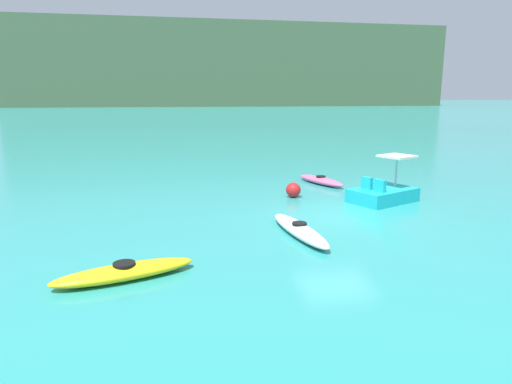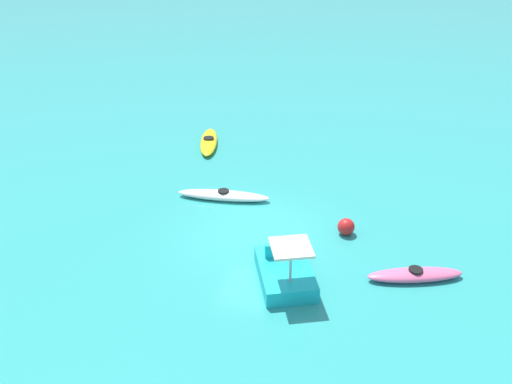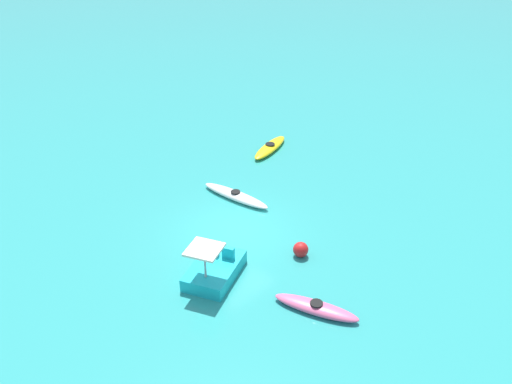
{
  "view_description": "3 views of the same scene",
  "coord_description": "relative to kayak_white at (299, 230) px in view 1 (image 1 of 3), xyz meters",
  "views": [
    {
      "loc": [
        -5.62,
        -13.49,
        3.88
      ],
      "look_at": [
        -2.5,
        1.06,
        0.68
      ],
      "focal_mm": 31.83,
      "sensor_mm": 36.0,
      "label": 1
    },
    {
      "loc": [
        15.59,
        4.16,
        10.28
      ],
      "look_at": [
        -2.08,
        -0.58,
        0.36
      ],
      "focal_mm": 39.6,
      "sensor_mm": 36.0,
      "label": 2
    },
    {
      "loc": [
        12.46,
        13.19,
        12.4
      ],
      "look_at": [
        -2.05,
        -0.73,
        0.68
      ],
      "focal_mm": 38.79,
      "sensor_mm": 36.0,
      "label": 3
    }
  ],
  "objects": [
    {
      "name": "ground_plane",
      "position": [
        1.86,
        1.78,
        -0.16
      ],
      "size": [
        600.0,
        600.0,
        0.0
      ],
      "primitive_type": "plane",
      "color": "teal"
    },
    {
      "name": "kayak_white",
      "position": [
        0.0,
        0.0,
        0.0
      ],
      "size": [
        1.04,
        3.51,
        0.37
      ],
      "color": "white",
      "rests_on": "ground_plane"
    },
    {
      "name": "buoy_red",
      "position": [
        1.23,
        4.7,
        0.13
      ],
      "size": [
        0.58,
        0.58,
        0.58
      ],
      "primitive_type": "sphere",
      "color": "red",
      "rests_on": "ground_plane"
    },
    {
      "name": "headland_cliff",
      "position": [
        23.2,
        164.29,
        13.56
      ],
      "size": [
        147.88,
        53.89,
        27.45
      ],
      "primitive_type": "cube",
      "rotation": [
        0.0,
        0.0,
        -0.02
      ],
      "color": "#4C6042",
      "rests_on": "ground_plane"
    },
    {
      "name": "kayak_pink",
      "position": [
        3.19,
        6.99,
        0.0
      ],
      "size": [
        1.56,
        2.92,
        0.37
      ],
      "color": "pink",
      "rests_on": "ground_plane"
    },
    {
      "name": "kayak_yellow",
      "position": [
        -4.6,
        -2.19,
        0.0
      ],
      "size": [
        3.13,
        1.54,
        0.37
      ],
      "color": "yellow",
      "rests_on": "ground_plane"
    },
    {
      "name": "pedal_boat_cyan",
      "position": [
        4.26,
        3.29,
        0.17
      ],
      "size": [
        2.8,
        2.32,
        1.68
      ],
      "color": "#19B7C6",
      "rests_on": "ground_plane"
    }
  ]
}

